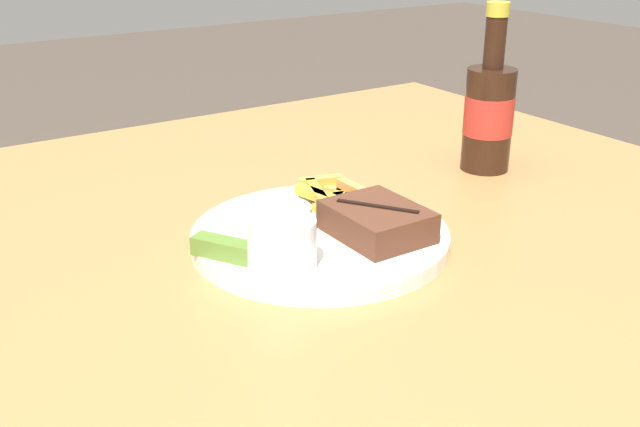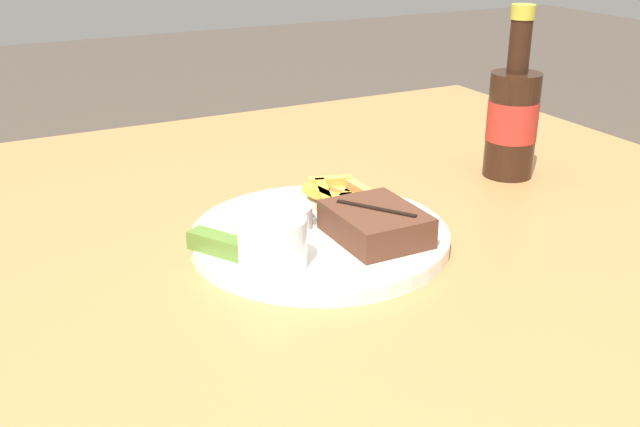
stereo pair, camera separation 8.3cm
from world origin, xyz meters
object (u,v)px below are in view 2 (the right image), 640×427
at_px(steak_portion, 376,224).
at_px(pickle_spear, 220,244).
at_px(coleslaw_cup, 272,239).
at_px(fork_utensil, 313,203).
at_px(dipping_sauce_cup, 284,215).
at_px(beer_bottle, 512,118).
at_px(dinner_plate, 320,237).

bearing_deg(steak_portion, pickle_spear, -103.99).
distance_m(steak_portion, pickle_spear, 0.17).
height_order(coleslaw_cup, fork_utensil, coleslaw_cup).
relative_size(steak_portion, dipping_sauce_cup, 1.71).
height_order(dipping_sauce_cup, beer_bottle, beer_bottle).
height_order(fork_utensil, beer_bottle, beer_bottle).
xyz_separation_m(dinner_plate, beer_bottle, (-0.09, 0.34, 0.07)).
relative_size(pickle_spear, beer_bottle, 0.32).
bearing_deg(fork_utensil, dipping_sauce_cup, -32.25).
bearing_deg(beer_bottle, steak_portion, -65.97).
distance_m(steak_portion, coleslaw_cup, 0.13).
height_order(dinner_plate, fork_utensil, fork_utensil).
xyz_separation_m(dinner_plate, steak_portion, (0.05, 0.04, 0.03)).
height_order(pickle_spear, beer_bottle, beer_bottle).
relative_size(coleslaw_cup, fork_utensil, 0.54).
xyz_separation_m(coleslaw_cup, pickle_spear, (-0.05, -0.04, -0.02)).
relative_size(dinner_plate, coleslaw_cup, 4.18).
bearing_deg(dinner_plate, pickle_spear, -87.21).
bearing_deg(fork_utensil, coleslaw_cup, -19.86).
xyz_separation_m(coleslaw_cup, fork_utensil, (-0.13, 0.11, -0.03)).
bearing_deg(pickle_spear, beer_bottle, 101.31).
distance_m(dinner_plate, beer_bottle, 0.36).
bearing_deg(steak_portion, dinner_plate, -136.70).
bearing_deg(steak_portion, dipping_sauce_cup, -134.58).
height_order(dinner_plate, pickle_spear, pickle_spear).
distance_m(dinner_plate, pickle_spear, 0.12).
distance_m(dipping_sauce_cup, pickle_spear, 0.09).
bearing_deg(pickle_spear, dipping_sauce_cup, 110.52).
bearing_deg(dinner_plate, dipping_sauce_cup, -131.30).
relative_size(coleslaw_cup, dipping_sauce_cup, 1.09).
relative_size(steak_portion, fork_utensil, 0.85).
relative_size(pickle_spear, fork_utensil, 0.58).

